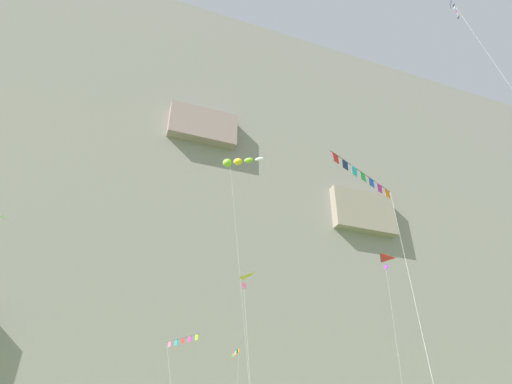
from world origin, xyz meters
TOP-DOWN VIEW (x-y plane):
  - cliff_face at (0.03, 64.75)m, footprint 180.00×24.69m
  - kite_banner_low_center at (1.95, 36.86)m, footprint 0.56×3.17m
  - kite_windsock_high_right at (0.05, 31.97)m, footprint 4.22×3.71m
  - kite_banner_mid_right at (1.65, 12.52)m, footprint 5.54×6.65m
  - kite_banner_upper_mid at (-3.10, 37.88)m, footprint 2.26×5.96m
  - kite_delta_far_right at (-0.04, 30.02)m, footprint 1.52×4.89m
  - kite_delta_front_field at (16.97, 32.11)m, footprint 3.81×4.30m
  - kite_diamond_high_left at (13.02, 11.29)m, footprint 3.52×4.49m

SIDE VIEW (x-z plane):
  - kite_banner_low_center at x=1.95m, z-range 3.80..13.34m
  - kite_banner_upper_mid at x=-3.10m, z-range 4.61..15.21m
  - kite_delta_far_right at x=-0.04m, z-range 6.62..20.63m
  - kite_banner_mid_right at x=1.65m, z-range 6.75..21.75m
  - kite_delta_front_field at x=16.97m, z-range 8.77..27.34m
  - kite_windsock_high_right at x=0.05m, z-range 13.80..42.50m
  - kite_diamond_high_left at x=13.02m, z-range 15.50..51.41m
  - cliff_face at x=0.03m, z-range -0.01..82.47m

